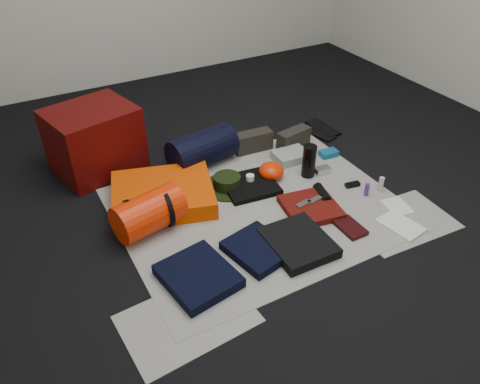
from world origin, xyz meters
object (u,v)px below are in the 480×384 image
red_cabinet (95,140)px  sleeping_pad (163,194)px  compact_camera (322,170)px  paperback_book (350,228)px  water_bottle (309,161)px  navy_duffel (202,149)px  stuff_sack (149,213)px

red_cabinet → sleeping_pad: 0.63m
compact_camera → paperback_book: 0.58m
water_bottle → paperback_book: bearing=-101.3°
red_cabinet → water_bottle: (1.16, -0.75, -0.10)m
red_cabinet → navy_duffel: size_ratio=1.15×
navy_duffel → water_bottle: size_ratio=2.06×
navy_duffel → paperback_book: size_ratio=2.53×
sleeping_pad → compact_camera: (1.03, -0.21, -0.03)m
sleeping_pad → compact_camera: bearing=-11.3°
paperback_book → stuff_sack: bearing=150.6°
compact_camera → navy_duffel: bearing=147.6°
sleeping_pad → paperback_book: (0.82, -0.75, -0.04)m
stuff_sack → water_bottle: bearing=1.0°
red_cabinet → paperback_book: red_cabinet is taller
stuff_sack → compact_camera: size_ratio=3.71×
sleeping_pad → paperback_book: size_ratio=3.32×
red_cabinet → sleeping_pad: red_cabinet is taller
water_bottle → paperback_book: size_ratio=1.23×
stuff_sack → water_bottle: 1.08m
water_bottle → red_cabinet: bearing=147.1°
stuff_sack → compact_camera: bearing=-0.2°
compact_camera → paperback_book: (-0.21, -0.54, -0.01)m
navy_duffel → sleeping_pad: bearing=-155.0°
red_cabinet → paperback_book: size_ratio=2.91×
navy_duffel → stuff_sack: bearing=-148.9°
red_cabinet → sleeping_pad: bearing=-81.3°
stuff_sack → paperback_book: 1.12m
water_bottle → paperback_book: (-0.11, -0.56, -0.10)m
water_bottle → compact_camera: 0.14m
stuff_sack → navy_duffel: bearing=41.0°
navy_duffel → compact_camera: navy_duffel is taller
navy_duffel → compact_camera: bearing=-46.8°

